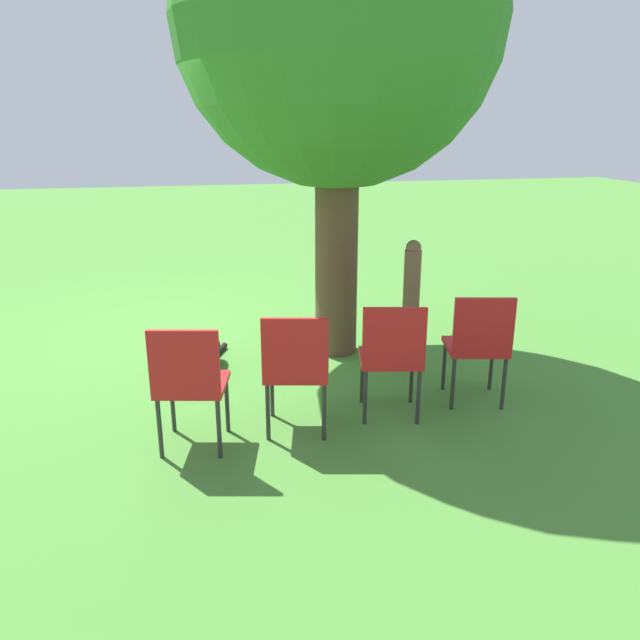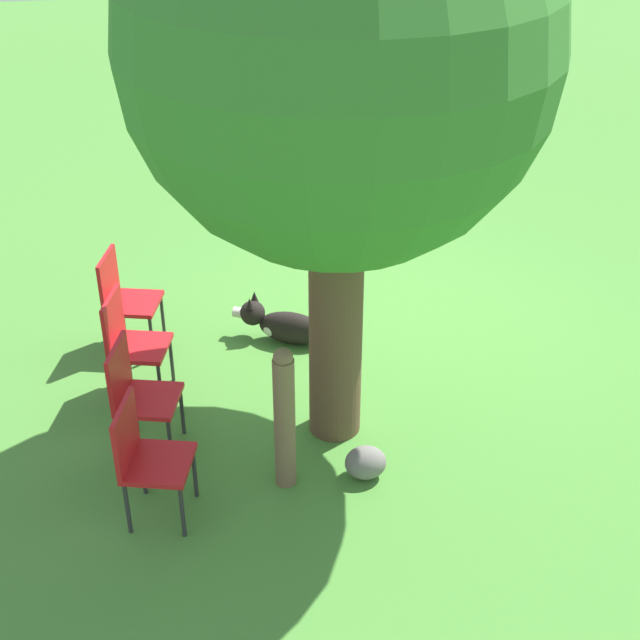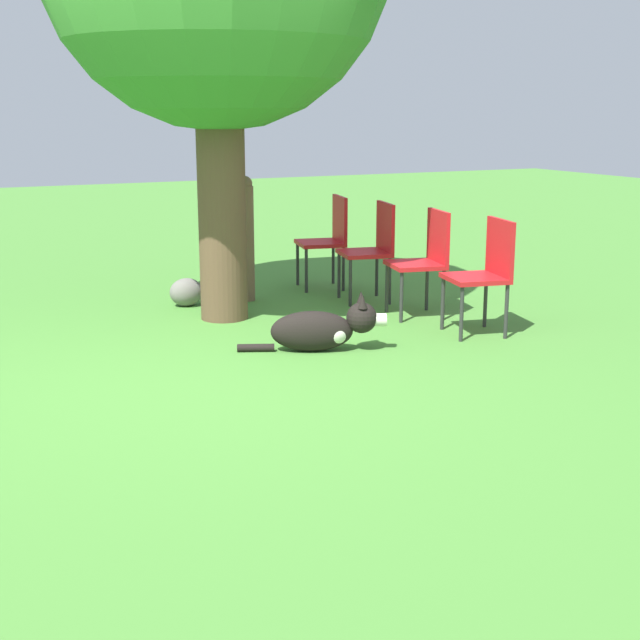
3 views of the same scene
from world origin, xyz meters
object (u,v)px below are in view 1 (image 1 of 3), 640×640
dog (199,355)px  red_chair_2 (392,353)px  red_chair_3 (478,341)px  red_chair_1 (296,365)px  fence_post (411,302)px  red_chair_0 (189,379)px  oak_tree (338,22)px

dog → red_chair_2: bearing=72.7°
red_chair_3 → red_chair_2: bearing=109.5°
dog → red_chair_1: (1.24, 0.63, 0.34)m
fence_post → red_chair_3: bearing=12.4°
red_chair_1 → red_chair_0: bearing=109.5°
red_chair_2 → fence_post: bearing=-14.4°
red_chair_0 → red_chair_1: bearing=-70.5°
red_chair_0 → red_chair_2: size_ratio=1.00×
red_chair_2 → red_chair_3: bearing=-70.5°
dog → red_chair_1: red_chair_1 is taller
red_chair_1 → red_chair_3: same height
oak_tree → red_chair_1: 2.86m
red_chair_0 → oak_tree: bearing=-27.7°
red_chair_0 → red_chair_2: same height
dog → red_chair_0: bearing=19.8°
red_chair_0 → red_chair_3: bearing=-70.5°
fence_post → red_chair_0: (1.20, -1.93, -0.05)m
red_chair_3 → red_chair_1: bearing=109.5°
fence_post → red_chair_0: bearing=-58.1°
oak_tree → fence_post: oak_tree is taller
red_chair_0 → red_chair_1: 0.72m
dog → red_chair_2: red_chair_2 is taller
dog → red_chair_0: size_ratio=1.15×
red_chair_0 → red_chair_3: 2.15m
dog → red_chair_3: red_chair_3 is taller
red_chair_1 → red_chair_3: (-0.19, 1.42, 0.00)m
oak_tree → dog: 2.98m
fence_post → red_chair_2: size_ratio=1.27×
oak_tree → red_chair_0: oak_tree is taller
oak_tree → fence_post: 2.39m
red_chair_2 → red_chair_3: (-0.09, 0.71, 0.00)m
red_chair_0 → red_chair_1: same height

